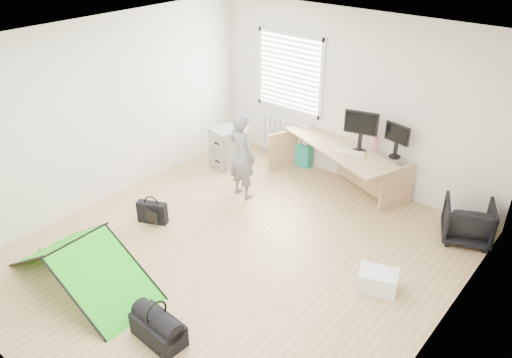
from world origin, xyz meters
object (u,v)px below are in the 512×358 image
Objects in this scene: person at (242,156)px; thermos at (376,143)px; monitor_left at (360,137)px; laptop_bag at (152,212)px; monitor_right at (396,145)px; desk at (337,166)px; storage_crate at (378,281)px; duffel_bag at (158,330)px; filing_cabinet at (230,146)px; office_chair at (468,221)px; kite at (81,261)px.

thermos is at bearing -131.91° from person.
laptop_bag is at bearing -139.96° from monitor_left.
person is (-1.81, -1.36, -0.22)m from monitor_right.
thermos is at bearing 40.98° from desk.
monitor_right is 0.91× the size of storage_crate.
person is 3.12m from duffel_bag.
office_chair is at bearing 19.75° from filing_cabinet.
person is at bearing -131.13° from monitor_right.
filing_cabinet is 1.36× the size of monitor_left.
filing_cabinet reaches higher than duffel_bag.
person is 3.06× the size of storage_crate.
desk is 3.05× the size of filing_cabinet.
monitor_left is 2.40m from storage_crate.
duffel_bag is at bearing -92.85° from thermos.
kite is at bearing -99.72° from laptop_bag.
storage_crate is 3.23m from laptop_bag.
kite is (-3.19, -3.81, 0.03)m from office_chair.
monitor_left is 0.80× the size of office_chair.
office_chair is (1.60, -0.32, -0.56)m from thermos.
person is at bearing 166.63° from storage_crate.
monitor_right reaches higher than office_chair.
duffel_bag is (-0.53, -4.15, -0.77)m from monitor_right.
office_chair reaches higher than duffel_bag.
filing_cabinet is 1.53× the size of storage_crate.
monitor_left is 0.37× the size of person.
duffel_bag is (-0.21, -4.15, -0.71)m from thermos.
desk is 1.53× the size of person.
office_chair is 1.40× the size of storage_crate.
desk is at bearing -155.21° from monitor_right.
office_chair is at bearing 48.38° from kite.
monitor_right reaches higher than kite.
storage_crate is at bearing 172.23° from person.
storage_crate is 2.56m from duffel_bag.
office_chair reaches higher than laptop_bag.
office_chair is at bearing 17.26° from desk.
storage_crate is (2.66, -0.63, -0.56)m from person.
person is at bearing -137.50° from thermos.
filing_cabinet is at bearing -153.21° from monitor_right.
monitor_right is at bearing 4.94° from monitor_left.
kite is 4.69× the size of laptop_bag.
filing_cabinet is 2.81m from monitor_right.
desk is 1.90m from filing_cabinet.
monitor_left is at bearing -132.41° from person.
person is (-3.08, -1.04, 0.40)m from office_chair.
storage_crate is at bearing 52.42° from office_chair.
monitor_left is at bearing -27.70° from office_chair.
duffel_bag reaches higher than storage_crate.
laptop_bag is (0.38, -2.05, -0.18)m from filing_cabinet.
office_chair is at bearing 67.30° from duffel_bag.
kite is (-0.11, -2.77, -0.37)m from person.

